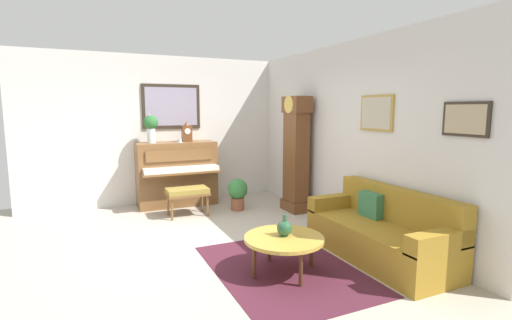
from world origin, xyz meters
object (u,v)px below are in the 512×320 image
at_px(flower_vase, 151,125).
at_px(piano, 177,173).
at_px(piano_bench, 187,192).
at_px(teacup, 180,141).
at_px(mantel_clock, 187,133).
at_px(potted_plant, 238,192).
at_px(green_jug, 284,228).
at_px(couch, 381,233).
at_px(grandfather_clock, 296,157).
at_px(coffee_table, 284,239).

bearing_deg(flower_vase, piano, 90.20).
height_order(piano_bench, flower_vase, flower_vase).
distance_m(piano, teacup, 0.63).
height_order(mantel_clock, potted_plant, mantel_clock).
distance_m(piano, green_jug, 3.44).
height_order(piano, couch, piano).
relative_size(grandfather_clock, mantel_clock, 5.34).
bearing_deg(mantel_clock, green_jug, 3.78).
bearing_deg(grandfather_clock, couch, -3.21).
xyz_separation_m(couch, mantel_clock, (-3.55, -1.49, 1.05)).
relative_size(piano_bench, grandfather_clock, 0.34).
distance_m(grandfather_clock, coffee_table, 2.65).
bearing_deg(potted_plant, piano_bench, -89.18).
relative_size(grandfather_clock, coffee_table, 2.31).
xyz_separation_m(piano_bench, couch, (2.73, 1.71, -0.09)).
xyz_separation_m(grandfather_clock, flower_vase, (-1.28, -2.27, 0.54)).
relative_size(mantel_clock, teacup, 3.28).
bearing_deg(coffee_table, mantel_clock, -176.59).
distance_m(piano_bench, grandfather_clock, 1.97).
height_order(grandfather_clock, green_jug, grandfather_clock).
relative_size(couch, coffee_table, 2.16).
bearing_deg(piano_bench, mantel_clock, 165.09).
xyz_separation_m(flower_vase, green_jug, (3.41, 0.88, -1.01)).
bearing_deg(green_jug, mantel_clock, -176.22).
relative_size(couch, teacup, 16.38).
bearing_deg(coffee_table, teacup, -173.48).
xyz_separation_m(piano, couch, (3.55, 1.70, -0.29)).
bearing_deg(piano, couch, 25.59).
xyz_separation_m(piano, piano_bench, (0.82, -0.01, -0.20)).
bearing_deg(green_jug, potted_plant, 169.70).
height_order(piano, green_jug, piano).
bearing_deg(coffee_table, green_jug, 144.79).
xyz_separation_m(grandfather_clock, green_jug, (2.13, -1.39, -0.46)).
xyz_separation_m(flower_vase, teacup, (0.15, 0.48, -0.29)).
xyz_separation_m(piano, mantel_clock, (0.00, 0.21, 0.76)).
bearing_deg(flower_vase, grandfather_clock, 60.62).
bearing_deg(couch, teacup, -153.94).
relative_size(coffee_table, potted_plant, 1.57).
distance_m(couch, green_jug, 1.29).
relative_size(piano_bench, teacup, 6.03).
height_order(coffee_table, mantel_clock, mantel_clock).
bearing_deg(couch, piano_bench, -147.92).
bearing_deg(flower_vase, coffee_table, 14.01).
distance_m(couch, flower_vase, 4.32).
relative_size(flower_vase, teacup, 5.00).
xyz_separation_m(piano, grandfather_clock, (1.28, 1.83, 0.36)).
relative_size(piano, flower_vase, 2.48).
relative_size(coffee_table, mantel_clock, 2.32).
xyz_separation_m(couch, teacup, (-3.40, -1.66, 0.91)).
height_order(grandfather_clock, flower_vase, grandfather_clock).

